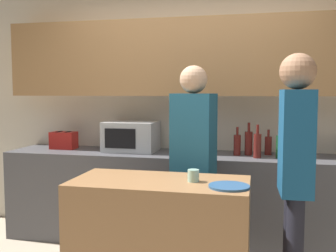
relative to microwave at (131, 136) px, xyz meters
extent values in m
cube|color=beige|center=(0.58, 0.30, 0.31)|extent=(6.40, 0.08, 2.70)
cube|color=#A37547|center=(0.58, 0.10, 0.79)|extent=(3.74, 0.32, 0.75)
cube|color=#4C4C51|center=(0.58, -0.05, -0.59)|extent=(3.60, 0.62, 0.89)
cube|color=#996B42|center=(0.60, -1.21, -0.59)|extent=(1.20, 0.59, 0.89)
cube|color=#B7BABC|center=(0.00, 0.00, 0.00)|extent=(0.52, 0.38, 0.30)
cube|color=black|center=(-0.05, -0.19, 0.00)|extent=(0.31, 0.01, 0.19)
cube|color=#B21E19|center=(-0.75, 0.00, -0.06)|extent=(0.26, 0.16, 0.18)
cube|color=black|center=(-0.80, 0.00, 0.03)|extent=(0.02, 0.11, 0.01)
cube|color=black|center=(-0.70, 0.00, 0.03)|extent=(0.02, 0.11, 0.01)
cylinder|color=maroon|center=(1.06, -0.02, -0.05)|extent=(0.07, 0.07, 0.19)
cylinder|color=maroon|center=(1.06, -0.02, 0.08)|extent=(0.02, 0.02, 0.08)
cylinder|color=maroon|center=(1.17, 0.01, -0.04)|extent=(0.07, 0.07, 0.22)
cylinder|color=maroon|center=(1.17, 0.01, 0.12)|extent=(0.03, 0.03, 0.09)
cylinder|color=maroon|center=(1.25, -0.14, -0.04)|extent=(0.07, 0.07, 0.22)
cylinder|color=maroon|center=(1.25, -0.14, 0.11)|extent=(0.02, 0.02, 0.09)
cylinder|color=maroon|center=(1.35, 0.06, -0.06)|extent=(0.07, 0.07, 0.18)
cylinder|color=maroon|center=(1.35, 0.06, 0.06)|extent=(0.02, 0.02, 0.07)
cylinder|color=#194723|center=(1.45, -0.12, -0.05)|extent=(0.07, 0.07, 0.21)
cylinder|color=#194723|center=(1.45, -0.12, 0.10)|extent=(0.03, 0.03, 0.08)
cylinder|color=#2D5684|center=(1.08, -1.32, -0.14)|extent=(0.26, 0.26, 0.01)
cylinder|color=#9ECBB4|center=(0.83, -1.21, -0.11)|extent=(0.08, 0.08, 0.08)
cylinder|color=black|center=(1.48, -1.10, -0.62)|extent=(0.11, 0.11, 0.84)
cube|color=navy|center=(1.48, -1.18, 0.13)|extent=(0.20, 0.35, 0.66)
sphere|color=#9E7051|center=(1.48, -1.18, 0.58)|extent=(0.23, 0.23, 0.23)
cylinder|color=black|center=(0.82, -0.68, -0.63)|extent=(0.11, 0.11, 0.82)
cylinder|color=black|center=(0.67, -0.64, -0.63)|extent=(0.11, 0.11, 0.82)
cube|color=navy|center=(0.74, -0.66, 0.11)|extent=(0.38, 0.27, 0.65)
sphere|color=tan|center=(0.74, -0.66, 0.55)|extent=(0.22, 0.22, 0.22)
camera|label=1|loc=(1.24, -3.77, 0.45)|focal=42.00mm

